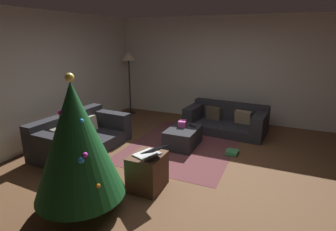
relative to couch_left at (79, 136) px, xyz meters
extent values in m
plane|color=brown|center=(-0.02, -2.25, -0.26)|extent=(6.40, 6.40, 0.00)
cube|color=beige|center=(-0.02, 0.89, 1.04)|extent=(6.40, 0.12, 2.60)
cube|color=beige|center=(3.12, -2.25, 1.04)|extent=(0.12, 6.40, 2.60)
cube|color=#26262B|center=(0.00, -0.10, -0.15)|extent=(1.84, 1.08, 0.24)
cube|color=#26262B|center=(0.01, 0.28, 0.19)|extent=(1.81, 0.33, 0.44)
cube|color=#26262B|center=(0.77, -0.13, 0.14)|extent=(0.29, 1.01, 0.33)
cube|color=#26262B|center=(-0.78, -0.06, 0.14)|extent=(0.29, 1.01, 0.33)
cube|color=#BCB299|center=(0.36, 0.07, 0.12)|extent=(0.38, 0.20, 0.31)
cube|color=#716B5B|center=(-0.36, 0.10, 0.12)|extent=(0.38, 0.19, 0.31)
cube|color=#26262B|center=(2.13, -2.36, -0.16)|extent=(1.09, 1.82, 0.20)
cube|color=#26262B|center=(2.49, -2.39, 0.15)|extent=(0.38, 1.77, 0.41)
cube|color=#26262B|center=(2.07, -3.12, 0.11)|extent=(0.98, 0.31, 0.33)
cube|color=#26262B|center=(2.19, -1.61, 0.11)|extent=(0.98, 0.31, 0.33)
cube|color=#8C7A5B|center=(2.26, -2.72, 0.09)|extent=(0.23, 0.38, 0.31)
cube|color=brown|center=(2.32, -2.03, 0.09)|extent=(0.23, 0.38, 0.31)
cube|color=#26262B|center=(0.97, -1.77, -0.08)|extent=(0.82, 0.56, 0.36)
cube|color=#B23F8C|center=(1.09, -1.70, 0.16)|extent=(0.23, 0.18, 0.12)
cube|color=black|center=(1.15, -1.90, 0.11)|extent=(0.13, 0.16, 0.02)
cylinder|color=brown|center=(-1.49, -1.36, -0.15)|extent=(0.10, 0.10, 0.23)
cone|color=#14481E|center=(-1.49, -1.36, 0.67)|extent=(1.08, 1.08, 1.41)
sphere|color=#2699E5|center=(-1.18, -1.62, 0.20)|extent=(0.08, 0.08, 0.08)
sphere|color=#2699E5|center=(-1.68, -1.58, 0.55)|extent=(0.09, 0.09, 0.09)
sphere|color=green|center=(-1.36, -1.25, 0.89)|extent=(0.06, 0.06, 0.06)
sphere|color=#2699E5|center=(-1.53, -1.50, 0.94)|extent=(0.06, 0.06, 0.06)
sphere|color=#CC33BF|center=(-1.59, -1.27, 1.03)|extent=(0.07, 0.07, 0.07)
sphere|color=green|center=(-1.33, -1.42, 0.87)|extent=(0.06, 0.06, 0.06)
sphere|color=#CC33BF|center=(-1.65, -1.61, 0.60)|extent=(0.06, 0.06, 0.06)
sphere|color=yellow|center=(-1.26, -1.40, 0.70)|extent=(0.07, 0.07, 0.07)
sphere|color=orange|center=(-1.63, -1.72, 0.24)|extent=(0.09, 0.09, 0.09)
sphere|color=green|center=(-1.39, -0.99, 0.27)|extent=(0.06, 0.06, 0.06)
sphere|color=#F2D84C|center=(-1.49, -1.36, 1.42)|extent=(0.10, 0.10, 0.10)
cube|color=#4C3323|center=(-0.70, -1.86, -0.01)|extent=(0.52, 0.44, 0.52)
cube|color=silver|center=(-0.70, -1.86, 0.26)|extent=(0.40, 0.36, 0.02)
cube|color=black|center=(-0.76, -2.03, 0.39)|extent=(0.40, 0.34, 0.11)
cube|color=#387A47|center=(0.96, -2.73, -0.25)|extent=(0.30, 0.23, 0.04)
cube|color=#387A47|center=(0.97, -2.76, -0.21)|extent=(0.24, 0.21, 0.03)
cylinder|color=black|center=(2.61, 0.46, -0.25)|extent=(0.28, 0.28, 0.02)
cylinder|color=black|center=(2.61, 0.46, 0.48)|extent=(0.04, 0.04, 1.49)
cone|color=beige|center=(2.61, 0.46, 1.34)|extent=(0.36, 0.36, 0.24)
cube|color=#582D2F|center=(0.97, -1.77, -0.26)|extent=(2.60, 2.00, 0.01)
camera|label=1|loc=(-3.73, -3.52, 1.84)|focal=28.71mm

